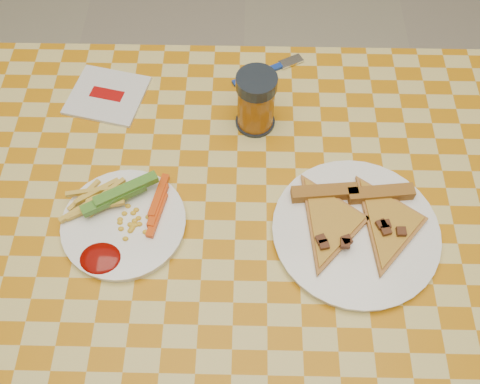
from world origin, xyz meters
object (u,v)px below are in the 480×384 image
object	(u,v)px
plate_left	(124,224)
plate_right	(355,232)
drink_glass	(256,102)
table	(235,259)

from	to	relation	value
plate_left	plate_right	xyz separation A→B (m)	(0.38, -0.01, 0.00)
plate_left	drink_glass	distance (m)	0.31
table	plate_left	bearing A→B (deg)	173.20
plate_left	drink_glass	world-z (taller)	drink_glass
drink_glass	table	bearing A→B (deg)	-97.40
plate_left	plate_right	world-z (taller)	same
table	plate_left	distance (m)	0.20
plate_left	drink_glass	xyz separation A→B (m)	(0.21, 0.22, 0.05)
plate_left	table	bearing A→B (deg)	-6.80
plate_left	plate_right	size ratio (longest dim) A/B	0.75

